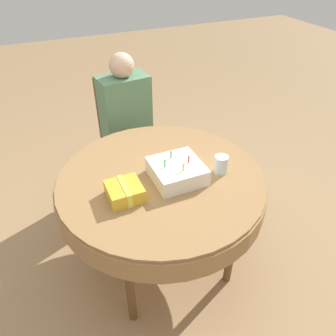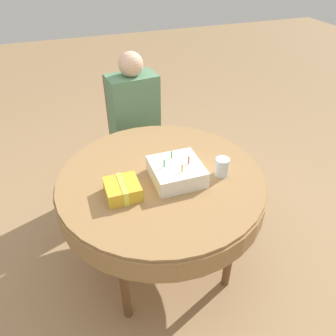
{
  "view_description": "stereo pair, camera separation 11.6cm",
  "coord_description": "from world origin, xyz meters",
  "px_view_note": "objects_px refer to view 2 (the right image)",
  "views": [
    {
      "loc": [
        -0.56,
        -1.36,
        1.88
      ],
      "look_at": [
        0.04,
        -0.02,
        0.79
      ],
      "focal_mm": 35.0,
      "sensor_mm": 36.0,
      "label": 1
    },
    {
      "loc": [
        -0.45,
        -1.41,
        1.88
      ],
      "look_at": [
        0.04,
        -0.02,
        0.79
      ],
      "focal_mm": 35.0,
      "sensor_mm": 36.0,
      "label": 2
    }
  ],
  "objects_px": {
    "birthday_cake": "(177,172)",
    "gift_box": "(122,189)",
    "drinking_glass": "(222,167)",
    "person": "(135,116)",
    "chair": "(133,132)"
  },
  "relations": [
    {
      "from": "drinking_glass",
      "to": "birthday_cake",
      "type": "bearing_deg",
      "value": 169.28
    },
    {
      "from": "drinking_glass",
      "to": "gift_box",
      "type": "xyz_separation_m",
      "value": [
        -0.57,
        0.01,
        -0.01
      ]
    },
    {
      "from": "chair",
      "to": "drinking_glass",
      "type": "relative_size",
      "value": 9.35
    },
    {
      "from": "drinking_glass",
      "to": "gift_box",
      "type": "height_order",
      "value": "drinking_glass"
    },
    {
      "from": "birthday_cake",
      "to": "gift_box",
      "type": "xyz_separation_m",
      "value": [
        -0.32,
        -0.04,
        -0.01
      ]
    },
    {
      "from": "birthday_cake",
      "to": "drinking_glass",
      "type": "distance_m",
      "value": 0.26
    },
    {
      "from": "birthday_cake",
      "to": "person",
      "type": "bearing_deg",
      "value": 91.17
    },
    {
      "from": "chair",
      "to": "person",
      "type": "bearing_deg",
      "value": -90.0
    },
    {
      "from": "person",
      "to": "chair",
      "type": "bearing_deg",
      "value": 90.0
    },
    {
      "from": "chair",
      "to": "person",
      "type": "distance_m",
      "value": 0.21
    },
    {
      "from": "chair",
      "to": "person",
      "type": "height_order",
      "value": "person"
    },
    {
      "from": "person",
      "to": "birthday_cake",
      "type": "bearing_deg",
      "value": -94.54
    },
    {
      "from": "chair",
      "to": "drinking_glass",
      "type": "bearing_deg",
      "value": -79.9
    },
    {
      "from": "chair",
      "to": "birthday_cake",
      "type": "height_order",
      "value": "chair"
    },
    {
      "from": "person",
      "to": "birthday_cake",
      "type": "relative_size",
      "value": 4.31
    }
  ]
}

